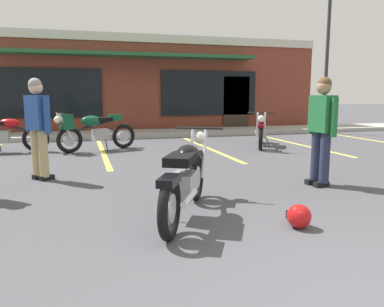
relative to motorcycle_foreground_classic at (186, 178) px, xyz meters
The scene contains 12 objects.
ground_plane 1.39m from the motorcycle_foreground_classic, 57.41° to the left, with size 80.00×80.00×0.00m, color #47474C.
sidewalk_kerb 8.94m from the motorcycle_foreground_classic, 85.46° to the left, with size 22.00×1.80×0.14m, color #A8A59E.
brick_storefront_building 12.87m from the motorcycle_foreground_classic, 86.83° to the left, with size 14.99×6.35×3.58m.
painted_stall_lines 5.37m from the motorcycle_foreground_classic, 82.42° to the left, with size 13.69×4.80×0.01m.
motorcycle_foreground_classic is the anchor object (origin of this frame).
motorcycle_black_cruiser 6.62m from the motorcycle_foreground_classic, 116.21° to the left, with size 2.11×0.66×0.98m.
motorcycle_silver_naked 6.31m from the motorcycle_foreground_classic, 55.86° to the left, with size 1.21×1.94×0.98m.
motorcycle_blue_standard 5.71m from the motorcycle_foreground_classic, 98.62° to the left, with size 2.02×1.05×0.98m.
person_in_black_shirt 3.16m from the motorcycle_foreground_classic, 125.57° to the left, with size 0.46×0.53×1.68m.
person_in_shorts_foreground 2.62m from the motorcycle_foreground_classic, 20.46° to the left, with size 0.31×0.61×1.68m.
helmet_on_pavement 1.32m from the motorcycle_foreground_classic, 34.15° to the right, with size 0.26×0.26×0.26m.
parking_lot_lamp_post 10.99m from the motorcycle_foreground_classic, 46.41° to the left, with size 0.24×0.76×5.04m.
Camera 1 is at (-1.84, -1.53, 1.42)m, focal length 35.67 mm.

